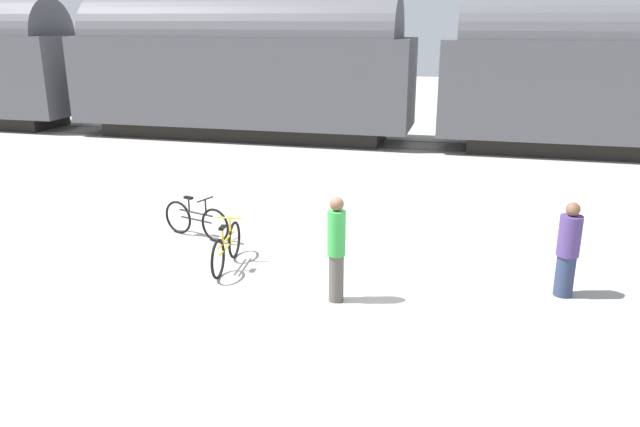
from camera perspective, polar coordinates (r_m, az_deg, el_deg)
ground_plane at (r=10.32m, az=3.24°, el=-7.35°), size 80.00×80.00×0.00m
freight_train at (r=22.14m, az=9.78°, el=12.90°), size 53.15×3.03×5.10m
rail_near at (r=21.79m, az=9.27°, el=5.81°), size 65.15×0.07×0.01m
rail_far at (r=23.19m, az=9.58°, el=6.50°), size 65.15×0.07×0.01m
bicycle_yellow at (r=11.35m, az=-8.55°, el=-3.14°), size 0.46×1.69×0.87m
bicycle_black at (r=12.98m, az=-11.25°, el=-0.61°), size 1.65×0.60×0.88m
person_in_green at (r=9.74m, az=1.51°, el=-3.22°), size 0.28×0.28×1.72m
person_in_purple at (r=10.72m, az=21.72°, el=-3.13°), size 0.35×0.35×1.58m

